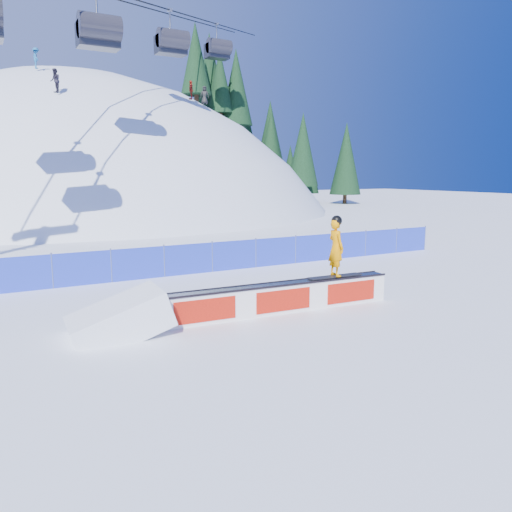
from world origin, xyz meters
TOP-DOWN VIEW (x-y plane):
  - ground at (0.00, 0.00)m, footprint 160.00×160.00m
  - snow_hill at (0.00, 42.00)m, footprint 64.00×64.00m
  - treeline at (21.93, 40.41)m, footprint 21.01×12.96m
  - safety_fence at (0.00, 4.50)m, footprint 22.05×0.05m
  - chairlift at (4.74, 27.49)m, footprint 40.80×41.70m
  - rail_box at (-1.74, -1.83)m, footprint 7.20×0.88m
  - snow_ramp at (-6.22, -1.59)m, footprint 2.58×1.69m
  - snowboarder at (0.15, -1.93)m, footprint 1.78×0.66m
  - distant_skiers at (1.73, 30.28)m, footprint 14.95×7.37m

SIDE VIEW (x-z plane):
  - snow_hill at x=0.00m, z-range -50.00..14.00m
  - ground at x=0.00m, z-range 0.00..0.00m
  - snow_ramp at x=-6.22m, z-range -0.78..0.78m
  - rail_box at x=-1.74m, z-range -0.01..0.86m
  - safety_fence at x=0.00m, z-range -0.05..1.25m
  - snowboarder at x=0.15m, z-range 0.85..2.69m
  - treeline at x=21.93m, z-range -0.22..21.34m
  - distant_skiers at x=1.73m, z-range 9.54..13.86m
  - chairlift at x=4.74m, z-range 5.89..27.89m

